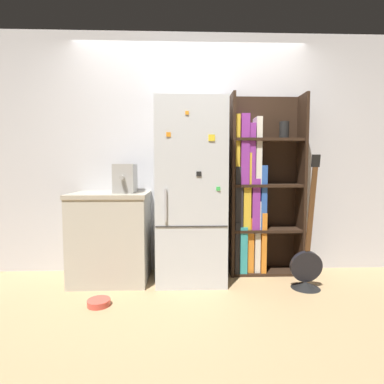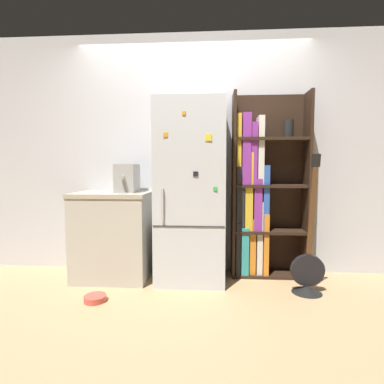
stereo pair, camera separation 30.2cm
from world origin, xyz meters
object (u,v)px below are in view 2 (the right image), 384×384
at_px(refrigerator, 191,192).
at_px(espresso_machine, 127,178).
at_px(bookshelf, 259,194).
at_px(guitar, 308,274).
at_px(pet_bowl, 95,298).

xyz_separation_m(refrigerator, espresso_machine, (-0.66, 0.03, 0.14)).
height_order(bookshelf, guitar, bookshelf).
xyz_separation_m(bookshelf, guitar, (0.38, -0.47, -0.69)).
distance_m(refrigerator, espresso_machine, 0.68).
relative_size(guitar, pet_bowl, 6.62).
xyz_separation_m(bookshelf, espresso_machine, (-1.37, -0.15, 0.16)).
height_order(bookshelf, espresso_machine, bookshelf).
bearing_deg(pet_bowl, refrigerator, 36.66).
relative_size(refrigerator, bookshelf, 0.94).
relative_size(refrigerator, espresso_machine, 5.11).
bearing_deg(bookshelf, refrigerator, -165.74).
bearing_deg(espresso_machine, guitar, -10.17).
bearing_deg(espresso_machine, refrigerator, -2.61).
distance_m(guitar, pet_bowl, 1.90).
bearing_deg(pet_bowl, guitar, 9.06).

